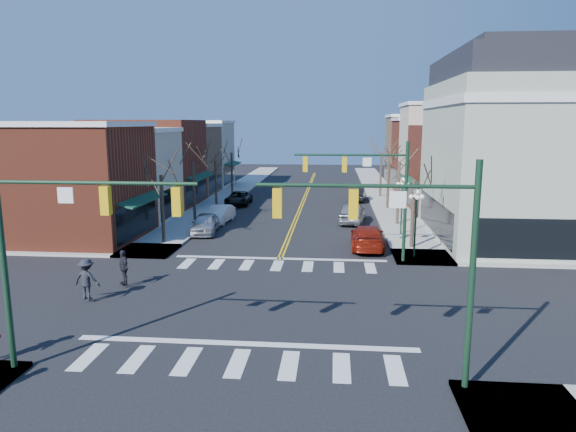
% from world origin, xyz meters
% --- Properties ---
extents(ground, '(160.00, 160.00, 0.00)m').
position_xyz_m(ground, '(0.00, 0.00, 0.00)').
color(ground, black).
rests_on(ground, ground).
extents(sidewalk_left, '(3.50, 70.00, 0.15)m').
position_xyz_m(sidewalk_left, '(-8.75, 20.00, 0.07)').
color(sidewalk_left, '#9E9B93').
rests_on(sidewalk_left, ground).
extents(sidewalk_right, '(3.50, 70.00, 0.15)m').
position_xyz_m(sidewalk_right, '(8.75, 20.00, 0.07)').
color(sidewalk_right, '#9E9B93').
rests_on(sidewalk_right, ground).
extents(bldg_left_brick_a, '(10.00, 8.50, 8.00)m').
position_xyz_m(bldg_left_brick_a, '(-15.50, 11.75, 4.00)').
color(bldg_left_brick_a, maroon).
rests_on(bldg_left_brick_a, ground).
extents(bldg_left_stucco_a, '(10.00, 7.00, 7.50)m').
position_xyz_m(bldg_left_stucco_a, '(-15.50, 19.50, 3.75)').
color(bldg_left_stucco_a, beige).
rests_on(bldg_left_stucco_a, ground).
extents(bldg_left_brick_b, '(10.00, 9.00, 8.50)m').
position_xyz_m(bldg_left_brick_b, '(-15.50, 27.50, 4.25)').
color(bldg_left_brick_b, maroon).
rests_on(bldg_left_brick_b, ground).
extents(bldg_left_tan, '(10.00, 7.50, 7.80)m').
position_xyz_m(bldg_left_tan, '(-15.50, 35.75, 3.90)').
color(bldg_left_tan, '#8A6A4C').
rests_on(bldg_left_tan, ground).
extents(bldg_left_stucco_b, '(10.00, 8.00, 8.20)m').
position_xyz_m(bldg_left_stucco_b, '(-15.50, 43.50, 4.10)').
color(bldg_left_stucco_b, beige).
rests_on(bldg_left_stucco_b, ground).
extents(bldg_right_brick_a, '(10.00, 8.50, 8.00)m').
position_xyz_m(bldg_right_brick_a, '(15.50, 25.75, 4.00)').
color(bldg_right_brick_a, maroon).
rests_on(bldg_right_brick_a, ground).
extents(bldg_right_stucco, '(10.00, 7.00, 10.00)m').
position_xyz_m(bldg_right_stucco, '(15.50, 33.50, 5.00)').
color(bldg_right_stucco, beige).
rests_on(bldg_right_stucco, ground).
extents(bldg_right_brick_b, '(10.00, 8.00, 8.50)m').
position_xyz_m(bldg_right_brick_b, '(15.50, 41.00, 4.25)').
color(bldg_right_brick_b, maroon).
rests_on(bldg_right_brick_b, ground).
extents(bldg_right_tan, '(10.00, 8.00, 9.00)m').
position_xyz_m(bldg_right_tan, '(15.50, 49.00, 4.50)').
color(bldg_right_tan, '#8A6A4C').
rests_on(bldg_right_tan, ground).
extents(victorian_corner, '(12.25, 14.25, 13.30)m').
position_xyz_m(victorian_corner, '(16.50, 14.50, 6.66)').
color(victorian_corner, '#A6B098').
rests_on(victorian_corner, ground).
extents(traffic_mast_near_left, '(6.60, 0.28, 7.20)m').
position_xyz_m(traffic_mast_near_left, '(-5.55, -7.40, 4.71)').
color(traffic_mast_near_left, '#14331E').
rests_on(traffic_mast_near_left, ground).
extents(traffic_mast_near_right, '(6.60, 0.28, 7.20)m').
position_xyz_m(traffic_mast_near_right, '(5.55, -7.40, 4.71)').
color(traffic_mast_near_right, '#14331E').
rests_on(traffic_mast_near_right, ground).
extents(traffic_mast_far_right, '(6.60, 0.28, 7.20)m').
position_xyz_m(traffic_mast_far_right, '(5.55, 7.40, 4.71)').
color(traffic_mast_far_right, '#14331E').
rests_on(traffic_mast_far_right, ground).
extents(lamppost_corner, '(0.36, 0.36, 4.33)m').
position_xyz_m(lamppost_corner, '(8.20, 8.50, 2.96)').
color(lamppost_corner, '#14331E').
rests_on(lamppost_corner, ground).
extents(lamppost_midblock, '(0.36, 0.36, 4.33)m').
position_xyz_m(lamppost_midblock, '(8.20, 15.00, 2.96)').
color(lamppost_midblock, '#14331E').
rests_on(lamppost_midblock, ground).
extents(tree_left_a, '(0.24, 0.24, 4.76)m').
position_xyz_m(tree_left_a, '(-8.40, 11.00, 2.38)').
color(tree_left_a, '#382B21').
rests_on(tree_left_a, ground).
extents(tree_left_b, '(0.24, 0.24, 5.04)m').
position_xyz_m(tree_left_b, '(-8.40, 19.00, 2.52)').
color(tree_left_b, '#382B21').
rests_on(tree_left_b, ground).
extents(tree_left_c, '(0.24, 0.24, 4.55)m').
position_xyz_m(tree_left_c, '(-8.40, 27.00, 2.27)').
color(tree_left_c, '#382B21').
rests_on(tree_left_c, ground).
extents(tree_left_d, '(0.24, 0.24, 4.90)m').
position_xyz_m(tree_left_d, '(-8.40, 35.00, 2.45)').
color(tree_left_d, '#382B21').
rests_on(tree_left_d, ground).
extents(tree_right_a, '(0.24, 0.24, 4.62)m').
position_xyz_m(tree_right_a, '(8.40, 11.00, 2.31)').
color(tree_right_a, '#382B21').
rests_on(tree_right_a, ground).
extents(tree_right_b, '(0.24, 0.24, 5.18)m').
position_xyz_m(tree_right_b, '(8.40, 19.00, 2.59)').
color(tree_right_b, '#382B21').
rests_on(tree_right_b, ground).
extents(tree_right_c, '(0.24, 0.24, 4.83)m').
position_xyz_m(tree_right_c, '(8.40, 27.00, 2.42)').
color(tree_right_c, '#382B21').
rests_on(tree_right_c, ground).
extents(tree_right_d, '(0.24, 0.24, 4.97)m').
position_xyz_m(tree_right_d, '(8.40, 35.00, 2.48)').
color(tree_right_d, '#382B21').
rests_on(tree_right_d, ground).
extents(car_left_near, '(2.21, 4.61, 1.52)m').
position_xyz_m(car_left_near, '(-6.38, 14.53, 0.76)').
color(car_left_near, '#B4B3B8').
rests_on(car_left_near, ground).
extents(car_left_mid, '(1.91, 4.49, 1.44)m').
position_xyz_m(car_left_mid, '(-6.23, 18.78, 0.72)').
color(car_left_mid, silver).
rests_on(car_left_mid, ground).
extents(car_left_far, '(2.28, 4.91, 1.36)m').
position_xyz_m(car_left_far, '(-6.40, 28.26, 0.68)').
color(car_left_far, black).
rests_on(car_left_far, ground).
extents(car_right_near, '(2.25, 5.36, 1.55)m').
position_xyz_m(car_right_near, '(5.50, 10.92, 0.77)').
color(car_right_near, maroon).
rests_on(car_right_near, ground).
extents(car_right_mid, '(2.69, 5.26, 1.72)m').
position_xyz_m(car_right_mid, '(4.80, 19.78, 0.86)').
color(car_right_mid, '#A2A3A7').
rests_on(car_right_mid, ground).
extents(car_right_far, '(2.00, 4.49, 1.43)m').
position_xyz_m(car_right_far, '(5.73, 31.93, 0.72)').
color(car_right_far, black).
rests_on(car_right_far, ground).
extents(pedestrian_dark_a, '(1.02, 1.08, 1.79)m').
position_xyz_m(pedestrian_dark_a, '(-7.30, 1.58, 1.04)').
color(pedestrian_dark_a, black).
rests_on(pedestrian_dark_a, sidewalk_left).
extents(pedestrian_dark_b, '(1.31, 0.84, 1.93)m').
position_xyz_m(pedestrian_dark_b, '(-8.09, -0.73, 1.12)').
color(pedestrian_dark_b, black).
rests_on(pedestrian_dark_b, sidewalk_left).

